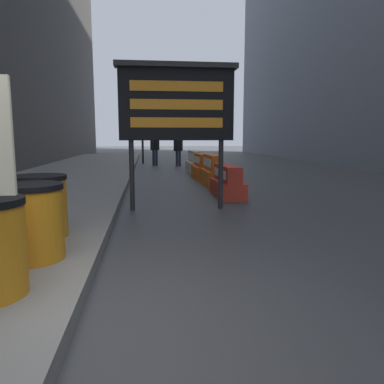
% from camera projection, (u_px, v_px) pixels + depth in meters
% --- Properties ---
extents(ground_plane, '(120.00, 120.00, 0.00)m').
position_uv_depth(ground_plane, '(76.00, 327.00, 2.94)').
color(ground_plane, '#3F3F42').
extents(barrel_drum_middle, '(0.71, 0.71, 0.82)m').
position_uv_depth(barrel_drum_middle, '(31.00, 222.00, 4.01)').
color(barrel_drum_middle, orange).
rests_on(barrel_drum_middle, sidewalk_left).
extents(barrel_drum_back, '(0.71, 0.71, 0.82)m').
position_uv_depth(barrel_drum_back, '(40.00, 206.00, 4.92)').
color(barrel_drum_back, orange).
rests_on(barrel_drum_back, sidewalk_left).
extents(message_board, '(2.40, 0.36, 2.91)m').
position_uv_depth(message_board, '(177.00, 104.00, 7.44)').
color(message_board, '#28282B').
rests_on(message_board, ground_plane).
extents(jersey_barrier_red_striped, '(0.61, 1.70, 0.79)m').
position_uv_depth(jersey_barrier_red_striped, '(227.00, 183.00, 9.38)').
color(jersey_barrier_red_striped, red).
rests_on(jersey_barrier_red_striped, ground_plane).
extents(jersey_barrier_orange_near, '(0.52, 1.69, 0.95)m').
position_uv_depth(jersey_barrier_orange_near, '(212.00, 172.00, 11.55)').
color(jersey_barrier_orange_near, orange).
rests_on(jersey_barrier_orange_near, ground_plane).
extents(jersey_barrier_orange_far, '(0.65, 1.64, 0.89)m').
position_uv_depth(jersey_barrier_orange_far, '(202.00, 167.00, 13.55)').
color(jersey_barrier_orange_far, orange).
rests_on(jersey_barrier_orange_far, ground_plane).
extents(jersey_barrier_cream, '(0.62, 1.78, 0.92)m').
position_uv_depth(jersey_barrier_cream, '(195.00, 163.00, 15.63)').
color(jersey_barrier_cream, beige).
rests_on(jersey_barrier_cream, ground_plane).
extents(traffic_cone_near, '(0.43, 0.43, 0.77)m').
position_uv_depth(traffic_cone_near, '(199.00, 161.00, 17.32)').
color(traffic_cone_near, black).
rests_on(traffic_cone_near, ground_plane).
extents(traffic_light_near_curb, '(0.28, 0.45, 4.08)m').
position_uv_depth(traffic_light_near_curb, '(142.00, 110.00, 20.63)').
color(traffic_light_near_curb, '#2D2D30').
rests_on(traffic_light_near_curb, ground_plane).
extents(pedestrian_worker, '(0.48, 0.51, 1.68)m').
position_uv_depth(pedestrian_worker, '(155.00, 147.00, 19.54)').
color(pedestrian_worker, '#23283D').
rests_on(pedestrian_worker, ground_plane).
extents(pedestrian_passerby, '(0.48, 0.46, 1.59)m').
position_uv_depth(pedestrian_passerby, '(178.00, 148.00, 19.23)').
color(pedestrian_passerby, '#23283D').
rests_on(pedestrian_passerby, ground_plane).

